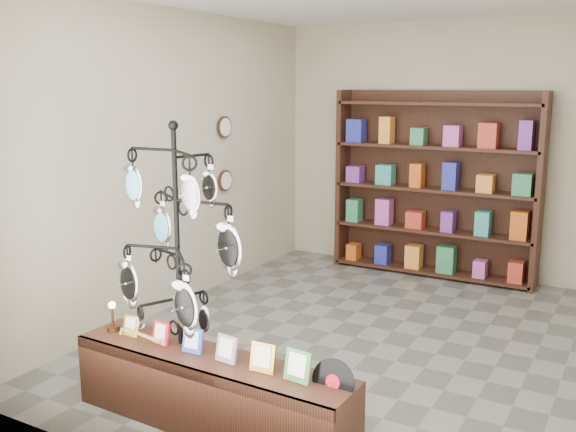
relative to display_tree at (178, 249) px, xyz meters
The scene contains 6 objects.
ground 2.24m from the display_tree, 73.82° to the left, with size 5.00×5.00×0.00m, color slate.
room_envelope 2.01m from the display_tree, 73.82° to the left, with size 5.00×5.00×5.00m.
display_tree is the anchor object (origin of this frame).
front_shelf 0.98m from the display_tree, 16.24° to the right, with size 2.07×0.49×0.73m.
back_shelving 4.16m from the display_tree, 82.68° to the left, with size 2.42×0.36×2.20m.
wall_clocks 3.01m from the display_tree, 118.77° to the left, with size 0.03×0.24×0.84m.
Camera 1 is at (2.17, -5.10, 2.27)m, focal length 40.00 mm.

